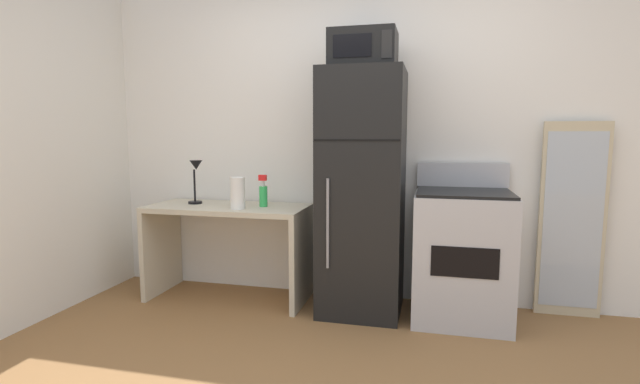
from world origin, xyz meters
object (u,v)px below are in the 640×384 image
Objects in this scene: desk at (229,233)px; desk_lamp at (196,174)px; paper_towel_roll at (238,193)px; microwave at (363,50)px; refrigerator at (362,193)px; oven_range at (462,255)px; leaning_mirror at (572,220)px; spray_bottle at (263,194)px.

desk is 0.54m from desk_lamp.
microwave is at bearing 5.56° from paper_towel_roll.
microwave is at bearing -2.63° from desk_lamp.
paper_towel_roll is 0.14× the size of refrigerator.
microwave is 1.60m from oven_range.
paper_towel_roll is 0.52× the size of microwave.
oven_range is at bearing -161.42° from leaning_mirror.
desk_lamp is 0.77× the size of microwave.
leaning_mirror is (0.76, 0.26, 0.23)m from oven_range.
oven_range is (0.71, 0.02, -1.43)m from microwave.
desk_lamp is 1.63m from microwave.
refrigerator reaches higher than leaning_mirror.
refrigerator is at bearing -1.73° from desk_lamp.
spray_bottle is at bearing -174.47° from leaning_mirror.
leaning_mirror is at bearing 5.53° from spray_bottle.
leaning_mirror is (2.83, 0.21, -0.29)m from desk_lamp.
refrigerator reaches higher than desk_lamp.
desk is at bearing 178.04° from microwave.
spray_bottle is 0.78m from refrigerator.
desk_lamp is 0.47m from paper_towel_roll.
desk_lamp reaches higher than desk.
paper_towel_roll is (0.43, -0.15, -0.12)m from desk_lamp.
leaning_mirror is at bearing 9.77° from refrigerator.
oven_range reaches higher than desk.
refrigerator is at bearing -2.59° from spray_bottle.
leaning_mirror reaches higher than paper_towel_roll.
leaning_mirror is at bearing 5.34° from desk.
paper_towel_roll is 0.22× the size of oven_range.
microwave is (1.36, -0.06, 0.91)m from desk_lamp.
refrigerator is 3.84× the size of microwave.
oven_range is at bearing -1.44° from spray_bottle.
leaning_mirror is (1.47, 0.25, -0.18)m from refrigerator.
desk is 0.39m from paper_towel_roll.
desk_lamp is 1.36m from refrigerator.
microwave is (1.07, -0.04, 1.36)m from desk.
desk is at bearing 137.90° from paper_towel_roll.
microwave reaches higher than oven_range.
oven_range is at bearing -1.20° from desk_lamp.
spray_bottle is at bearing 3.87° from desk.
oven_range is (1.78, -0.02, -0.06)m from desk.
leaning_mirror is (2.25, 0.22, -0.15)m from spray_bottle.
desk_lamp reaches higher than paper_towel_roll.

